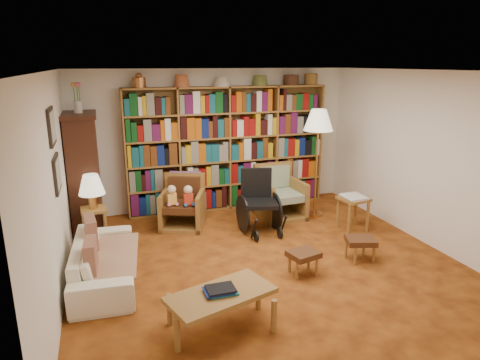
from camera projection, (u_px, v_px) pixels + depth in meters
name	position (u px, v px, depth m)	size (l,w,h in m)	color
floor	(264.00, 261.00, 5.79)	(5.00, 5.00, 0.00)	#A65719
ceiling	(267.00, 71.00, 5.12)	(5.00, 5.00, 0.00)	white
wall_back	(215.00, 139.00, 7.74)	(5.00, 5.00, 0.00)	white
wall_front	(389.00, 250.00, 3.16)	(5.00, 5.00, 0.00)	white
wall_left	(54.00, 189.00, 4.70)	(5.00, 5.00, 0.00)	white
wall_right	(426.00, 158.00, 6.21)	(5.00, 5.00, 0.00)	white
bookshelf	(228.00, 145.00, 7.67)	(3.60, 0.30, 2.42)	olive
curio_cabinet	(84.00, 171.00, 6.69)	(0.50, 0.95, 2.40)	#3C1A10
framed_pictures	(54.00, 150.00, 4.88)	(0.03, 0.52, 0.97)	black
sofa	(104.00, 260.00, 5.23)	(0.69, 1.77, 0.52)	white
sofa_throw	(108.00, 257.00, 5.23)	(0.70, 1.31, 0.04)	beige
cushion_left	(92.00, 236.00, 5.46)	(0.13, 0.42, 0.42)	maroon
cushion_right	(91.00, 259.00, 4.82)	(0.12, 0.39, 0.39)	maroon
side_table_lamp	(94.00, 218.00, 6.30)	(0.39, 0.39, 0.53)	olive
table_lamp	(91.00, 186.00, 6.17)	(0.38, 0.38, 0.51)	#BF863D
armchair_leather	(181.00, 205.00, 6.98)	(0.91, 0.91, 0.85)	olive
armchair_sage	(278.00, 197.00, 7.43)	(0.76, 0.79, 0.90)	olive
wheelchair	(259.00, 204.00, 6.72)	(0.59, 0.80, 1.00)	black
floor_lamp	(318.00, 124.00, 7.13)	(0.49, 0.49, 1.85)	#BF863D
side_table_papers	(353.00, 204.00, 6.78)	(0.48, 0.48, 0.56)	olive
footstool_a	(303.00, 256.00, 5.37)	(0.43, 0.39, 0.31)	#532E16
footstool_b	(361.00, 242.00, 5.75)	(0.46, 0.42, 0.32)	#532E16
coffee_table	(221.00, 297.00, 4.24)	(1.16, 0.82, 0.45)	olive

